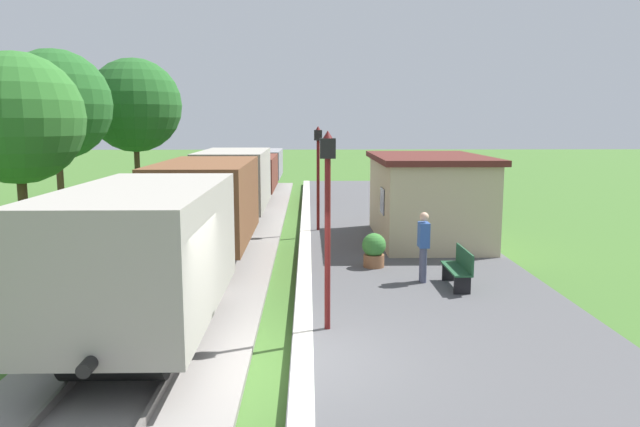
# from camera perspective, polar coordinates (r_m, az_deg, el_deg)

# --- Properties ---
(ground_plane) EXTENTS (160.00, 160.00, 0.00)m
(ground_plane) POSITION_cam_1_polar(r_m,az_deg,el_deg) (10.32, -3.95, -14.81)
(ground_plane) COLOR #3D6628
(platform_slab) EXTENTS (6.00, 60.00, 0.25)m
(platform_slab) POSITION_cam_1_polar(r_m,az_deg,el_deg) (10.60, 14.11, -13.66)
(platform_slab) COLOR #4C4C4F
(platform_slab) RESTS_ON ground
(platform_edge_stripe) EXTENTS (0.36, 60.00, 0.01)m
(platform_edge_stripe) POSITION_cam_1_polar(r_m,az_deg,el_deg) (10.21, -1.65, -13.52)
(platform_edge_stripe) COLOR silver
(platform_edge_stripe) RESTS_ON platform_slab
(track_ballast) EXTENTS (3.80, 60.00, 0.12)m
(track_ballast) POSITION_cam_1_polar(r_m,az_deg,el_deg) (10.68, -17.32, -14.01)
(track_ballast) COLOR gray
(track_ballast) RESTS_ON ground
(rail_near) EXTENTS (0.07, 60.00, 0.14)m
(rail_near) POSITION_cam_1_polar(r_m,az_deg,el_deg) (10.46, -13.46, -13.57)
(rail_near) COLOR slate
(rail_near) RESTS_ON track_ballast
(rail_far) EXTENTS (0.07, 60.00, 0.14)m
(rail_far) POSITION_cam_1_polar(r_m,az_deg,el_deg) (10.85, -21.11, -13.10)
(rail_far) COLOR slate
(rail_far) RESTS_ON track_ballast
(freight_train) EXTENTS (2.50, 32.60, 2.72)m
(freight_train) POSITION_cam_1_polar(r_m,az_deg,el_deg) (23.09, -8.35, 2.30)
(freight_train) COLOR gray
(freight_train) RESTS_ON rail_near
(station_hut) EXTENTS (3.50, 5.80, 2.78)m
(station_hut) POSITION_cam_1_polar(r_m,az_deg,el_deg) (20.08, 10.08, 1.52)
(station_hut) COLOR tan
(station_hut) RESTS_ON platform_slab
(bench_near_hut) EXTENTS (0.42, 1.50, 0.91)m
(bench_near_hut) POSITION_cam_1_polar(r_m,az_deg,el_deg) (14.59, 12.99, -4.97)
(bench_near_hut) COLOR #1E4C2D
(bench_near_hut) RESTS_ON platform_slab
(bench_down_platform) EXTENTS (0.42, 1.50, 0.91)m
(bench_down_platform) POSITION_cam_1_polar(r_m,az_deg,el_deg) (24.92, 7.04, 0.80)
(bench_down_platform) COLOR #1E4C2D
(bench_down_platform) RESTS_ON platform_slab
(person_waiting) EXTENTS (0.24, 0.38, 1.71)m
(person_waiting) POSITION_cam_1_polar(r_m,az_deg,el_deg) (14.79, 9.73, -2.86)
(person_waiting) COLOR #474C66
(person_waiting) RESTS_ON platform_slab
(potted_planter) EXTENTS (0.64, 0.64, 0.92)m
(potted_planter) POSITION_cam_1_polar(r_m,az_deg,el_deg) (16.22, 5.11, -3.40)
(potted_planter) COLOR brown
(potted_planter) RESTS_ON platform_slab
(lamp_post_near) EXTENTS (0.28, 0.28, 3.70)m
(lamp_post_near) POSITION_cam_1_polar(r_m,az_deg,el_deg) (11.00, 0.72, 1.85)
(lamp_post_near) COLOR #591414
(lamp_post_near) RESTS_ON platform_slab
(lamp_post_far) EXTENTS (0.28, 0.28, 3.70)m
(lamp_post_far) POSITION_cam_1_polar(r_m,az_deg,el_deg) (21.42, -0.18, 5.18)
(lamp_post_far) COLOR #591414
(lamp_post_far) RESTS_ON platform_slab
(tree_trackside_far) EXTENTS (3.86, 3.86, 6.13)m
(tree_trackside_far) POSITION_cam_1_polar(r_m,az_deg,el_deg) (19.92, -26.67, 8.00)
(tree_trackside_far) COLOR #4C3823
(tree_trackside_far) RESTS_ON ground
(tree_field_left) EXTENTS (4.56, 4.56, 7.07)m
(tree_field_left) POSITION_cam_1_polar(r_m,az_deg,el_deg) (27.67, -23.67, 9.35)
(tree_field_left) COLOR #4C3823
(tree_field_left) RESTS_ON ground
(tree_field_distant) EXTENTS (4.71, 4.71, 7.26)m
(tree_field_distant) POSITION_cam_1_polar(r_m,az_deg,el_deg) (32.37, -17.08, 9.71)
(tree_field_distant) COLOR #4C3823
(tree_field_distant) RESTS_ON ground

